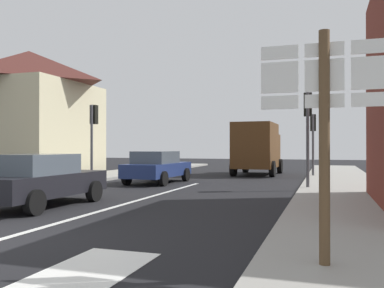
{
  "coord_description": "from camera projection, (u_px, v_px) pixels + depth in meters",
  "views": [
    {
      "loc": [
        5.58,
        -5.84,
        1.68
      ],
      "look_at": [
        1.03,
        8.12,
        1.77
      ],
      "focal_mm": 38.51,
      "sensor_mm": 36.0,
      "label": 1
    }
  ],
  "objects": [
    {
      "name": "ground_plane",
      "position": [
        182.0,
        188.0,
        16.78
      ],
      "size": [
        80.0,
        80.0,
        0.0
      ],
      "primitive_type": "plane",
      "color": "black"
    },
    {
      "name": "sidewalk_right",
      "position": [
        347.0,
        198.0,
        12.95
      ],
      "size": [
        3.19,
        44.0,
        0.14
      ],
      "primitive_type": "cube",
      "color": "gray",
      "rests_on": "ground"
    },
    {
      "name": "sidewalk_left",
      "position": [
        23.0,
        186.0,
        16.8
      ],
      "size": [
        3.19,
        44.0,
        0.14
      ],
      "primitive_type": "cube",
      "color": "gray",
      "rests_on": "ground"
    },
    {
      "name": "lane_centre_stripe",
      "position": [
        140.0,
        200.0,
        12.97
      ],
      "size": [
        0.16,
        12.0,
        0.01
      ],
      "primitive_type": "cube",
      "color": "silver",
      "rests_on": "ground"
    },
    {
      "name": "lane_turn_arrow",
      "position": [
        89.0,
        271.0,
        5.53
      ],
      "size": [
        1.2,
        2.2,
        0.01
      ],
      "primitive_type": "cube",
      "color": "silver",
      "rests_on": "ground"
    },
    {
      "name": "clapboard_house_left",
      "position": [
        29.0,
        111.0,
        25.93
      ],
      "size": [
        7.42,
        8.27,
        7.72
      ],
      "color": "beige",
      "rests_on": "ground"
    },
    {
      "name": "sedan_near",
      "position": [
        39.0,
        180.0,
        11.49
      ],
      "size": [
        1.97,
        4.2,
        1.47
      ],
      "color": "black",
      "rests_on": "ground"
    },
    {
      "name": "sedan_far",
      "position": [
        157.0,
        167.0,
        18.97
      ],
      "size": [
        2.08,
        4.26,
        1.47
      ],
      "color": "navy",
      "rests_on": "ground"
    },
    {
      "name": "delivery_truck",
      "position": [
        257.0,
        147.0,
        24.49
      ],
      "size": [
        2.55,
        5.04,
        3.05
      ],
      "color": "#4C2D14",
      "rests_on": "ground"
    },
    {
      "name": "route_sign_post",
      "position": [
        324.0,
        122.0,
        5.39
      ],
      "size": [
        1.66,
        0.14,
        3.2
      ],
      "color": "brown",
      "rests_on": "ground"
    },
    {
      "name": "traffic_light_far_right",
      "position": [
        313.0,
        131.0,
        22.25
      ],
      "size": [
        0.3,
        0.49,
        3.43
      ],
      "color": "#47474C",
      "rests_on": "ground"
    },
    {
      "name": "traffic_light_near_left",
      "position": [
        93.0,
        125.0,
        19.5
      ],
      "size": [
        0.3,
        0.49,
        3.66
      ],
      "color": "#47474C",
      "rests_on": "ground"
    },
    {
      "name": "traffic_light_near_right",
      "position": [
        308.0,
        118.0,
        15.82
      ],
      "size": [
        0.3,
        0.49,
        3.76
      ],
      "color": "#47474C",
      "rests_on": "ground"
    }
  ]
}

